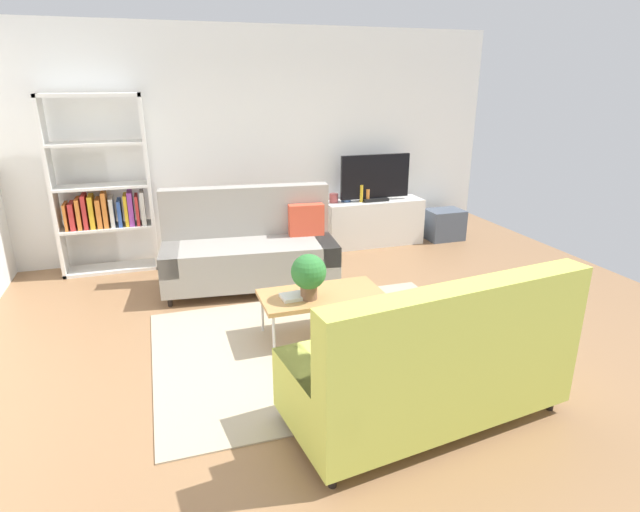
# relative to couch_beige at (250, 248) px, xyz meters

# --- Properties ---
(ground_plane) EXTENTS (7.68, 7.68, 0.00)m
(ground_plane) POSITION_rel_couch_beige_xyz_m (0.47, -1.45, -0.44)
(ground_plane) COLOR #936B47
(wall_far) EXTENTS (6.40, 0.12, 2.90)m
(wall_far) POSITION_rel_couch_beige_xyz_m (0.47, 1.35, 1.01)
(wall_far) COLOR white
(wall_far) RESTS_ON ground_plane
(area_rug) EXTENTS (2.90, 2.20, 0.01)m
(area_rug) POSITION_rel_couch_beige_xyz_m (0.33, -1.62, -0.44)
(area_rug) COLOR tan
(area_rug) RESTS_ON ground_plane
(couch_beige) EXTENTS (1.98, 1.03, 1.10)m
(couch_beige) POSITION_rel_couch_beige_xyz_m (0.00, 0.00, 0.00)
(couch_beige) COLOR gray
(couch_beige) RESTS_ON ground_plane
(couch_green) EXTENTS (1.99, 1.07, 1.10)m
(couch_green) POSITION_rel_couch_beige_xyz_m (0.67, -2.84, 0.01)
(couch_green) COLOR #C1CC51
(couch_green) RESTS_ON ground_plane
(coffee_table) EXTENTS (1.10, 0.56, 0.42)m
(coffee_table) POSITION_rel_couch_beige_xyz_m (0.38, -1.42, -0.05)
(coffee_table) COLOR #B7844C
(coffee_table) RESTS_ON ground_plane
(tv_console) EXTENTS (1.40, 0.44, 0.64)m
(tv_console) POSITION_rel_couch_beige_xyz_m (1.95, 1.01, -0.12)
(tv_console) COLOR silver
(tv_console) RESTS_ON ground_plane
(tv) EXTENTS (1.00, 0.20, 0.64)m
(tv) POSITION_rel_couch_beige_xyz_m (1.95, 0.99, 0.51)
(tv) COLOR black
(tv) RESTS_ON tv_console
(bookshelf) EXTENTS (1.10, 0.36, 2.10)m
(bookshelf) POSITION_rel_couch_beige_xyz_m (-1.54, 1.03, 0.51)
(bookshelf) COLOR white
(bookshelf) RESTS_ON ground_plane
(storage_trunk) EXTENTS (0.52, 0.40, 0.44)m
(storage_trunk) POSITION_rel_couch_beige_xyz_m (3.05, 0.91, -0.22)
(storage_trunk) COLOR #4C5666
(storage_trunk) RESTS_ON ground_plane
(potted_plant) EXTENTS (0.31, 0.31, 0.41)m
(potted_plant) POSITION_rel_couch_beige_xyz_m (0.24, -1.50, 0.21)
(potted_plant) COLOR brown
(potted_plant) RESTS_ON coffee_table
(table_book_0) EXTENTS (0.25, 0.20, 0.03)m
(table_book_0) POSITION_rel_couch_beige_xyz_m (0.12, -1.45, -0.01)
(table_book_0) COLOR silver
(table_book_0) RESTS_ON coffee_table
(vase_0) EXTENTS (0.12, 0.12, 0.12)m
(vase_0) POSITION_rel_couch_beige_xyz_m (1.37, 1.06, 0.26)
(vase_0) COLOR #B24C4C
(vase_0) RESTS_ON tv_console
(vase_1) EXTENTS (0.13, 0.13, 0.19)m
(vase_1) POSITION_rel_couch_beige_xyz_m (1.55, 1.06, 0.29)
(vase_1) COLOR #4C72B2
(vase_1) RESTS_ON tv_console
(bottle_0) EXTENTS (0.05, 0.05, 0.24)m
(bottle_0) POSITION_rel_couch_beige_xyz_m (1.74, 0.97, 0.32)
(bottle_0) COLOR gold
(bottle_0) RESTS_ON tv_console
(bottle_1) EXTENTS (0.05, 0.05, 0.17)m
(bottle_1) POSITION_rel_couch_beige_xyz_m (1.84, 0.97, 0.29)
(bottle_1) COLOR orange
(bottle_1) RESTS_ON tv_console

